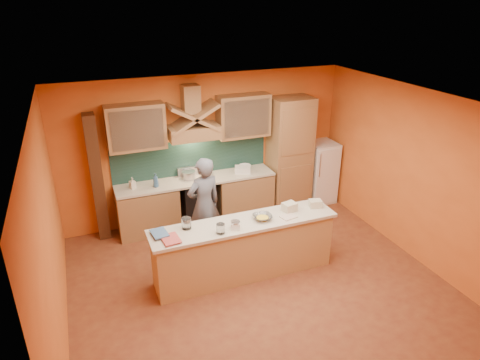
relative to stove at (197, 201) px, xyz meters
name	(u,v)px	position (x,y,z in m)	size (l,w,h in m)	color
floor	(257,283)	(0.30, -2.20, -0.45)	(5.50, 5.00, 0.01)	brown
ceiling	(261,104)	(0.30, -2.20, 2.35)	(5.50, 5.00, 0.01)	white
wall_back	(206,148)	(0.30, 0.30, 0.95)	(5.50, 0.02, 2.80)	orange
wall_front	(370,315)	(0.30, -4.70, 0.95)	(5.50, 0.02, 2.80)	orange
wall_left	(49,240)	(-2.45, -2.20, 0.95)	(0.02, 5.00, 2.80)	orange
wall_right	(413,174)	(3.05, -2.20, 0.95)	(0.02, 5.00, 2.80)	orange
base_cabinet_left	(148,211)	(-0.95, 0.00, -0.02)	(1.10, 0.60, 0.86)	#9D7248
base_cabinet_right	(243,194)	(0.95, 0.00, -0.02)	(1.10, 0.60, 0.86)	#9D7248
counter_top	(196,180)	(0.00, 0.00, 0.45)	(3.00, 0.62, 0.04)	beige
stove	(197,201)	(0.00, 0.00, 0.00)	(0.60, 0.58, 0.90)	black
backsplash	(191,157)	(0.00, 0.28, 0.80)	(3.00, 0.03, 0.70)	#183531
range_hood	(194,132)	(0.00, 0.05, 1.37)	(0.92, 0.50, 0.24)	#9D7248
hood_chimney	(191,99)	(0.00, 0.15, 1.95)	(0.30, 0.30, 0.50)	#9D7248
upper_cabinet_left	(136,127)	(-1.00, 0.12, 1.55)	(1.00, 0.35, 0.80)	#9D7248
upper_cabinet_right	(243,116)	(1.00, 0.12, 1.55)	(1.00, 0.35, 0.80)	#9D7248
pantry_column	(289,154)	(1.95, 0.00, 0.70)	(0.80, 0.60, 2.30)	#9D7248
fridge	(320,172)	(2.70, 0.00, 0.20)	(0.58, 0.60, 1.30)	white
trim_column_left	(97,178)	(-1.75, 0.15, 0.70)	(0.20, 0.30, 2.30)	#472816
island_body	(244,250)	(0.20, -1.90, -0.01)	(2.80, 0.55, 0.88)	tan
island_top	(244,223)	(0.20, -1.90, 0.47)	(2.90, 0.62, 0.05)	beige
person	(204,205)	(-0.14, -0.93, 0.39)	(0.61, 0.40, 1.68)	slate
pot_large	(189,176)	(-0.13, 0.04, 0.52)	(0.21, 0.21, 0.15)	#B6B5BC
pot_small	(205,173)	(0.21, 0.11, 0.52)	(0.18, 0.18, 0.13)	silver
soap_bottle_a	(132,183)	(-1.17, 0.01, 0.57)	(0.09, 0.10, 0.21)	beige
soap_bottle_b	(156,180)	(-0.77, -0.08, 0.60)	(0.10, 0.10, 0.26)	#356094
bowl_back	(245,167)	(1.04, 0.14, 0.51)	(0.24, 0.24, 0.08)	white
dish_rack	(243,169)	(0.93, -0.01, 0.52)	(0.30, 0.24, 0.11)	white
book_lower	(162,241)	(-1.08, -2.02, 0.51)	(0.24, 0.32, 0.03)	#BD4743
book_upper	(152,235)	(-1.18, -1.83, 0.53)	(0.21, 0.29, 0.02)	#446796
jar_large	(186,223)	(-0.66, -1.77, 0.58)	(0.14, 0.14, 0.17)	silver
jar_small	(221,229)	(-0.24, -2.09, 0.57)	(0.13, 0.13, 0.15)	silver
kitchen_scale	(235,225)	(0.00, -2.04, 0.55)	(0.12, 0.12, 0.10)	white
mixing_bowl	(262,217)	(0.49, -1.93, 0.53)	(0.29, 0.29, 0.07)	silver
cloth	(288,217)	(0.89, -2.01, 0.50)	(0.23, 0.18, 0.02)	beige
grocery_bag_a	(289,207)	(1.00, -1.83, 0.56)	(0.21, 0.17, 0.14)	beige
grocery_bag_b	(315,203)	(1.45, -1.86, 0.55)	(0.19, 0.15, 0.12)	beige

